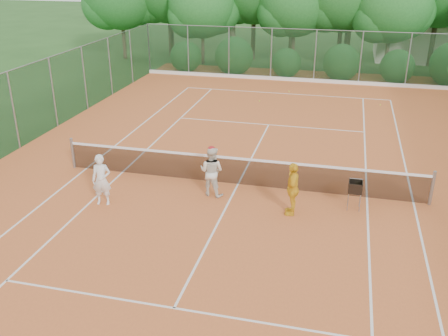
# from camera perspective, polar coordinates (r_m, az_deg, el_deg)

# --- Properties ---
(ground) EXTENTS (120.00, 120.00, 0.00)m
(ground) POSITION_cam_1_polar(r_m,az_deg,el_deg) (16.42, 1.59, -1.97)
(ground) COLOR #234D1B
(ground) RESTS_ON ground
(clay_court) EXTENTS (18.00, 36.00, 0.02)m
(clay_court) POSITION_cam_1_polar(r_m,az_deg,el_deg) (16.42, 1.59, -1.94)
(clay_court) COLOR #CF672F
(clay_court) RESTS_ON ground
(club_building) EXTENTS (8.00, 5.00, 3.00)m
(club_building) POSITION_cam_1_polar(r_m,az_deg,el_deg) (39.35, 22.96, 13.53)
(club_building) COLOR beige
(club_building) RESTS_ON ground
(tennis_net) EXTENTS (11.97, 0.10, 1.10)m
(tennis_net) POSITION_cam_1_polar(r_m,az_deg,el_deg) (16.20, 1.61, -0.27)
(tennis_net) COLOR gray
(tennis_net) RESTS_ON clay_court
(player_white) EXTENTS (0.64, 0.48, 1.58)m
(player_white) POSITION_cam_1_polar(r_m,az_deg,el_deg) (15.30, -13.82, -1.33)
(player_white) COLOR silver
(player_white) RESTS_ON clay_court
(player_center_grp) EXTENTS (0.88, 0.75, 1.63)m
(player_center_grp) POSITION_cam_1_polar(r_m,az_deg,el_deg) (15.41, -1.43, -0.35)
(player_center_grp) COLOR silver
(player_center_grp) RESTS_ON clay_court
(player_yellow) EXTENTS (0.44, 0.95, 1.59)m
(player_yellow) POSITION_cam_1_polar(r_m,az_deg,el_deg) (14.42, 7.85, -2.36)
(player_yellow) COLOR yellow
(player_yellow) RESTS_ON clay_court
(ball_hopper) EXTENTS (0.38, 0.38, 0.88)m
(ball_hopper) POSITION_cam_1_polar(r_m,az_deg,el_deg) (15.10, 14.78, -2.16)
(ball_hopper) COLOR gray
(ball_hopper) RESTS_ON clay_court
(stray_ball_a) EXTENTS (0.07, 0.07, 0.07)m
(stray_ball_a) POSITION_cam_1_polar(r_m,az_deg,el_deg) (25.83, 4.08, 7.65)
(stray_ball_a) COLOR #D2DF33
(stray_ball_a) RESTS_ON clay_court
(stray_ball_b) EXTENTS (0.07, 0.07, 0.07)m
(stray_ball_b) POSITION_cam_1_polar(r_m,az_deg,el_deg) (27.86, 7.44, 8.69)
(stray_ball_b) COLOR #C1DC33
(stray_ball_b) RESTS_ON clay_court
(stray_ball_c) EXTENTS (0.07, 0.07, 0.07)m
(stray_ball_c) POSITION_cam_1_polar(r_m,az_deg,el_deg) (26.29, 17.43, 6.91)
(stray_ball_c) COLOR yellow
(stray_ball_c) RESTS_ON clay_court
(court_markings) EXTENTS (11.03, 23.83, 0.01)m
(court_markings) POSITION_cam_1_polar(r_m,az_deg,el_deg) (16.41, 1.59, -1.90)
(court_markings) COLOR white
(court_markings) RESTS_ON clay_court
(fence_back) EXTENTS (18.07, 0.07, 3.00)m
(fence_back) POSITION_cam_1_polar(r_m,az_deg,el_deg) (30.18, 7.88, 12.65)
(fence_back) COLOR #19381E
(fence_back) RESTS_ON clay_court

